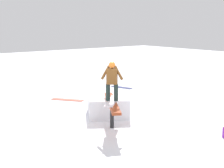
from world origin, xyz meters
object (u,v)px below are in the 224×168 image
Objects in this scene: rail_feature at (112,105)px; loose_snowboard_coral at (67,100)px; loose_snowboard_navy at (122,87)px; main_rider_on_rail at (112,82)px.

rail_feature reaches higher than loose_snowboard_coral.
main_rider_on_rail is at bearing -58.71° from loose_snowboard_navy.
loose_snowboard_coral is (-4.39, 0.78, -1.57)m from main_rider_on_rail.
loose_snowboard_navy is at bearing -116.74° from loose_snowboard_coral.
loose_snowboard_coral is at bearing -158.16° from rail_feature.
loose_snowboard_coral is (-4.39, 0.78, -0.77)m from rail_feature.
rail_feature is 1.64× the size of loose_snowboard_coral.
main_rider_on_rail is 7.05m from loose_snowboard_navy.
rail_feature is at bearing -58.71° from loose_snowboard_navy.
loose_snowboard_navy is at bearing 169.51° from rail_feature.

